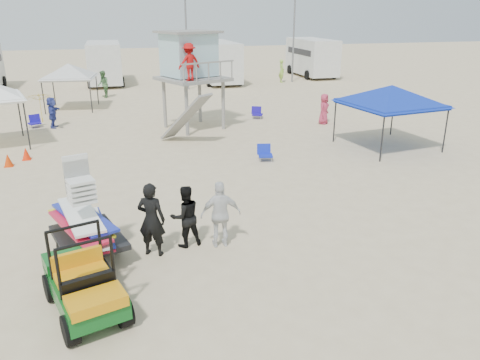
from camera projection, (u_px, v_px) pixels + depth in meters
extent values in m
plane|color=beige|center=(254.00, 282.00, 10.30)|extent=(140.00, 140.00, 0.00)
cube|color=#0C5118|center=(85.00, 290.00, 9.14)|extent=(1.71, 2.46, 0.39)
cube|color=orange|center=(84.00, 279.00, 9.06)|extent=(1.15, 0.89, 0.21)
cylinder|color=black|center=(56.00, 328.00, 8.36)|extent=(0.40, 0.62, 0.57)
cube|color=black|center=(88.00, 237.00, 11.22)|extent=(1.95, 2.39, 0.13)
cylinder|color=black|center=(63.00, 249.00, 11.16)|extent=(0.37, 0.58, 0.54)
imported|color=black|center=(151.00, 220.00, 11.18)|extent=(0.80, 0.70, 1.86)
imported|color=black|center=(185.00, 216.00, 11.66)|extent=(0.89, 0.76, 1.61)
imported|color=silver|center=(221.00, 214.00, 11.62)|extent=(1.04, 0.49, 1.73)
cylinder|color=gray|center=(176.00, 110.00, 22.13)|extent=(0.17, 0.17, 2.41)
cube|color=gray|center=(193.00, 79.00, 22.92)|extent=(3.77, 3.77, 0.15)
cube|color=#A2C8D1|center=(191.00, 55.00, 22.80)|extent=(2.78, 2.63, 2.02)
imported|color=#B20F0F|center=(179.00, 62.00, 21.54)|extent=(1.09, 0.63, 1.69)
cylinder|color=black|center=(374.00, 137.00, 18.31)|extent=(0.06, 0.06, 1.94)
pyramid|color=#0F2CA7|center=(392.00, 85.00, 19.60)|extent=(3.85, 3.85, 0.80)
cube|color=#0F2CA7|center=(390.00, 104.00, 19.88)|extent=(3.85, 3.85, 0.18)
cylinder|color=black|center=(46.00, 98.00, 26.53)|extent=(0.06, 0.06, 1.95)
pyramid|color=silver|center=(68.00, 63.00, 27.45)|extent=(3.10, 3.10, 0.80)
cube|color=silver|center=(70.00, 77.00, 27.72)|extent=(3.10, 3.10, 0.18)
imported|color=gold|center=(41.00, 108.00, 24.75)|extent=(2.39, 2.38, 1.56)
cone|color=red|center=(8.00, 160.00, 17.87)|extent=(0.34, 0.34, 0.50)
cone|color=red|center=(26.00, 154.00, 18.67)|extent=(0.34, 0.34, 0.50)
cube|color=#1A0FA7|center=(35.00, 123.00, 23.81)|extent=(0.71, 0.69, 0.06)
cube|color=#1A0FA7|center=(35.00, 118.00, 23.96)|extent=(0.56, 0.39, 0.44)
cylinder|color=#B2B2B7|center=(30.00, 127.00, 23.62)|extent=(0.03, 0.03, 0.20)
cube|color=#1024B8|center=(266.00, 155.00, 18.54)|extent=(0.64, 0.61, 0.06)
cube|color=#1024B8|center=(264.00, 149.00, 18.69)|extent=(0.56, 0.29, 0.44)
cylinder|color=#B2B2B7|center=(262.00, 160.00, 18.34)|extent=(0.03, 0.03, 0.20)
cube|color=#1B0D94|center=(257.00, 115.00, 25.80)|extent=(0.71, 0.69, 0.06)
cube|color=#1B0D94|center=(256.00, 110.00, 25.95)|extent=(0.56, 0.41, 0.44)
cylinder|color=#B2B2B7|center=(255.00, 118.00, 25.61)|extent=(0.03, 0.03, 0.20)
cube|color=silver|center=(104.00, 62.00, 37.51)|extent=(2.50, 6.50, 3.00)
cube|color=black|center=(104.00, 56.00, 37.35)|extent=(2.54, 5.20, 0.50)
cylinder|color=black|center=(89.00, 83.00, 35.77)|extent=(0.25, 0.80, 0.80)
cube|color=silver|center=(218.00, 61.00, 38.38)|extent=(2.50, 7.00, 3.00)
cube|color=black|center=(218.00, 55.00, 38.23)|extent=(2.54, 5.60, 0.50)
cylinder|color=black|center=(209.00, 82.00, 36.50)|extent=(0.25, 0.80, 0.80)
cube|color=silver|center=(312.00, 56.00, 41.98)|extent=(2.50, 6.60, 3.00)
cube|color=black|center=(312.00, 51.00, 41.82)|extent=(2.54, 5.28, 0.50)
cylinder|color=black|center=(307.00, 75.00, 40.21)|extent=(0.25, 0.80, 0.80)
cylinder|color=slate|center=(186.00, 34.00, 34.15)|extent=(0.14, 0.14, 8.00)
cylinder|color=slate|center=(294.00, 32.00, 37.74)|extent=(0.14, 0.14, 8.00)
imported|color=#97C64A|center=(282.00, 71.00, 38.52)|extent=(0.46, 0.69, 1.86)
imported|color=#313D95|center=(52.00, 112.00, 23.63)|extent=(0.64, 1.49, 1.56)
imported|color=#B73451|center=(324.00, 109.00, 24.43)|extent=(0.90, 0.90, 1.58)
imported|color=#4D7A49|center=(103.00, 84.00, 31.77)|extent=(0.83, 0.99, 1.81)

